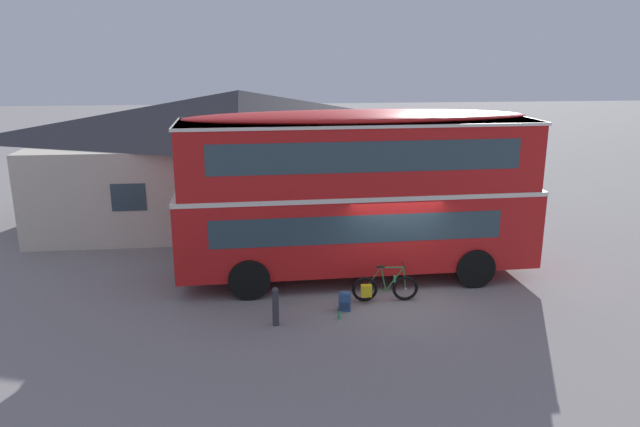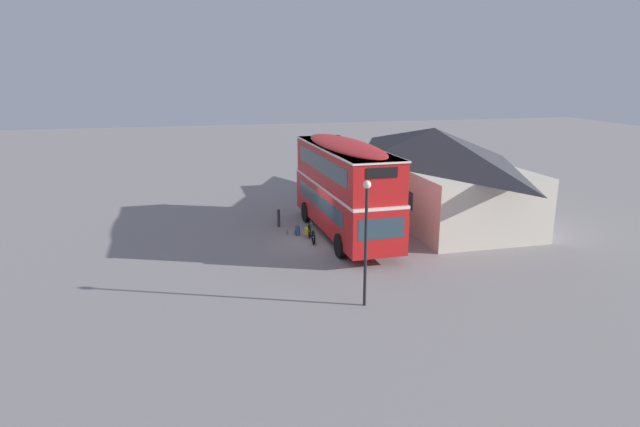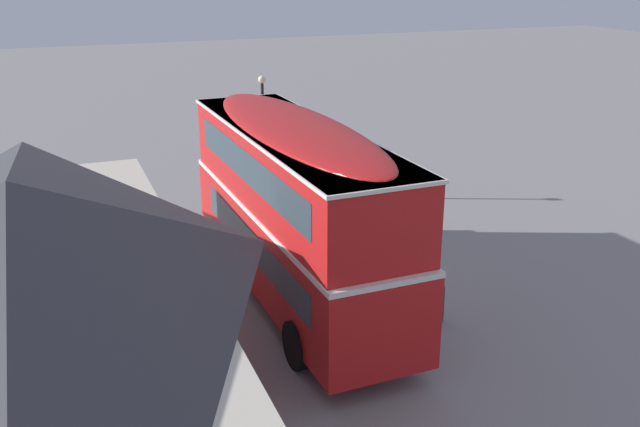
# 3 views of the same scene
# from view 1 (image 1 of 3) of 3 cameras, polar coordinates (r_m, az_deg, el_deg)

# --- Properties ---
(ground_plane) EXTENTS (120.00, 120.00, 0.00)m
(ground_plane) POSITION_cam_1_polar(r_m,az_deg,el_deg) (16.42, 7.17, -7.53)
(ground_plane) COLOR gray
(double_decker_bus) EXTENTS (10.08, 2.89, 4.79)m
(double_decker_bus) POSITION_cam_1_polar(r_m,az_deg,el_deg) (16.66, 3.62, 2.46)
(double_decker_bus) COLOR black
(double_decker_bus) RESTS_ON ground
(touring_bicycle) EXTENTS (1.75, 0.46, 0.99)m
(touring_bicycle) POSITION_cam_1_polar(r_m,az_deg,el_deg) (15.72, 6.03, -7.09)
(touring_bicycle) COLOR black
(touring_bicycle) RESTS_ON ground
(backpack_on_ground) EXTENTS (0.34, 0.30, 0.52)m
(backpack_on_ground) POSITION_cam_1_polar(r_m,az_deg,el_deg) (15.16, 2.38, -8.31)
(backpack_on_ground) COLOR #2D4C7A
(backpack_on_ground) RESTS_ON ground
(water_bottle_green_metal) EXTENTS (0.08, 0.08, 0.24)m
(water_bottle_green_metal) POSITION_cam_1_polar(r_m,az_deg,el_deg) (14.77, 1.84, -9.65)
(water_bottle_green_metal) COLOR green
(water_bottle_green_metal) RESTS_ON ground
(pub_building) EXTENTS (14.81, 6.50, 4.95)m
(pub_building) POSITION_cam_1_polar(r_m,az_deg,el_deg) (22.67, -7.59, 5.50)
(pub_building) COLOR beige
(pub_building) RESTS_ON ground
(kerb_bollard) EXTENTS (0.16, 0.16, 0.97)m
(kerb_bollard) POSITION_cam_1_polar(r_m,az_deg,el_deg) (14.33, -4.27, -8.79)
(kerb_bollard) COLOR #333338
(kerb_bollard) RESTS_ON ground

